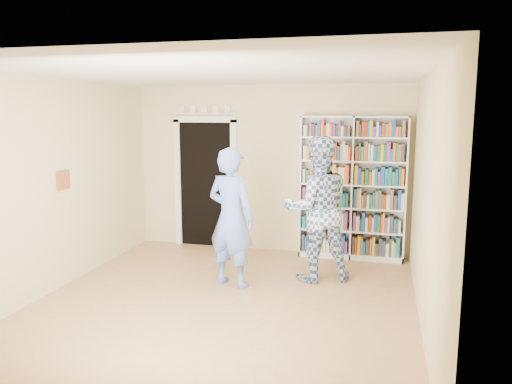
# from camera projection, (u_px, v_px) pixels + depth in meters

# --- Properties ---
(floor) EXTENTS (5.00, 5.00, 0.00)m
(floor) POSITION_uv_depth(u_px,v_px,m) (223.00, 304.00, 5.97)
(floor) COLOR #AA7652
(floor) RESTS_ON ground
(ceiling) EXTENTS (5.00, 5.00, 0.00)m
(ceiling) POSITION_uv_depth(u_px,v_px,m) (220.00, 73.00, 5.53)
(ceiling) COLOR white
(ceiling) RESTS_ON wall_back
(wall_back) EXTENTS (4.50, 0.00, 4.50)m
(wall_back) POSITION_uv_depth(u_px,v_px,m) (269.00, 169.00, 8.14)
(wall_back) COLOR beige
(wall_back) RESTS_ON floor
(wall_left) EXTENTS (0.00, 5.00, 5.00)m
(wall_left) POSITION_uv_depth(u_px,v_px,m) (52.00, 186.00, 6.30)
(wall_left) COLOR beige
(wall_left) RESTS_ON floor
(wall_right) EXTENTS (0.00, 5.00, 5.00)m
(wall_right) POSITION_uv_depth(u_px,v_px,m) (427.00, 202.00, 5.20)
(wall_right) COLOR beige
(wall_right) RESTS_ON floor
(bookshelf) EXTENTS (1.61, 0.30, 2.21)m
(bookshelf) POSITION_uv_depth(u_px,v_px,m) (352.00, 187.00, 7.70)
(bookshelf) COLOR white
(bookshelf) RESTS_ON floor
(doorway) EXTENTS (1.10, 0.08, 2.43)m
(doorway) POSITION_uv_depth(u_px,v_px,m) (206.00, 177.00, 8.42)
(doorway) COLOR black
(doorway) RESTS_ON floor
(wall_art) EXTENTS (0.03, 0.25, 0.25)m
(wall_art) POSITION_uv_depth(u_px,v_px,m) (63.00, 180.00, 6.48)
(wall_art) COLOR brown
(wall_art) RESTS_ON wall_left
(man_blue) EXTENTS (0.77, 0.61, 1.83)m
(man_blue) POSITION_uv_depth(u_px,v_px,m) (231.00, 218.00, 6.48)
(man_blue) COLOR #6486DE
(man_blue) RESTS_ON floor
(man_plaid) EXTENTS (1.16, 1.05, 1.96)m
(man_plaid) POSITION_uv_depth(u_px,v_px,m) (317.00, 209.00, 6.72)
(man_plaid) COLOR #2D4E8A
(man_plaid) RESTS_ON floor
(paper_sheet) EXTENTS (0.19, 0.13, 0.32)m
(paper_sheet) POSITION_uv_depth(u_px,v_px,m) (327.00, 205.00, 6.48)
(paper_sheet) COLOR white
(paper_sheet) RESTS_ON man_plaid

